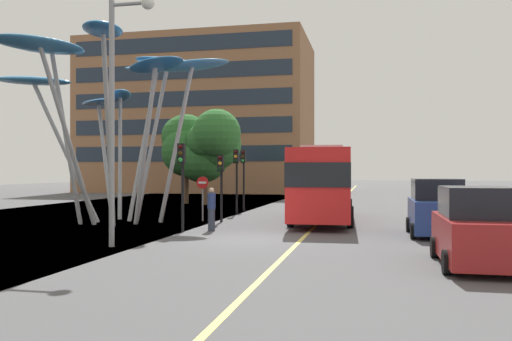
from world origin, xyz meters
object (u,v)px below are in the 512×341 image
(traffic_light_kerb_far, at_px, (221,173))
(car_parked_mid, at_px, (437,209))
(traffic_light_kerb_near, at_px, (182,168))
(traffic_light_opposite, at_px, (243,167))
(street_lamp, at_px, (121,90))
(pedestrian, at_px, (211,209))
(car_parked_near, at_px, (476,229))
(leaf_sculpture, at_px, (112,80))
(traffic_light_island_mid, at_px, (236,167))
(no_entry_sign, at_px, (203,191))
(red_bus, at_px, (323,181))

(traffic_light_kerb_far, bearing_deg, car_parked_mid, -19.36)
(traffic_light_kerb_near, xyz_separation_m, car_parked_mid, (9.90, 1.01, -1.59))
(traffic_light_opposite, xyz_separation_m, street_lamp, (-0.24, -15.85, 2.40))
(traffic_light_kerb_far, bearing_deg, traffic_light_kerb_near, -94.89)
(traffic_light_kerb_near, height_order, pedestrian, traffic_light_kerb_near)
(car_parked_near, xyz_separation_m, pedestrian, (-9.10, 6.29, -0.06))
(traffic_light_kerb_near, height_order, traffic_light_opposite, traffic_light_opposite)
(traffic_light_kerb_near, bearing_deg, street_lamp, -96.77)
(leaf_sculpture, height_order, traffic_light_island_mid, leaf_sculpture)
(street_lamp, bearing_deg, traffic_light_opposite, 89.14)
(leaf_sculpture, xyz_separation_m, pedestrian, (5.66, -2.25, -5.93))
(traffic_light_island_mid, height_order, car_parked_mid, traffic_light_island_mid)
(traffic_light_kerb_near, height_order, no_entry_sign, traffic_light_kerb_near)
(traffic_light_opposite, height_order, car_parked_mid, traffic_light_opposite)
(street_lamp, bearing_deg, leaf_sculpture, 119.65)
(traffic_light_island_mid, relative_size, pedestrian, 2.08)
(leaf_sculpture, relative_size, traffic_light_opposite, 3.00)
(traffic_light_kerb_far, distance_m, street_lamp, 9.11)
(traffic_light_kerb_far, bearing_deg, no_entry_sign, 158.63)
(traffic_light_kerb_far, distance_m, no_entry_sign, 1.44)
(traffic_light_kerb_far, height_order, street_lamp, street_lamp)
(traffic_light_kerb_near, bearing_deg, leaf_sculpture, 147.32)
(leaf_sculpture, bearing_deg, car_parked_near, -30.06)
(no_entry_sign, bearing_deg, traffic_light_kerb_far, -21.37)
(leaf_sculpture, relative_size, pedestrian, 6.34)
(red_bus, height_order, no_entry_sign, red_bus)
(no_entry_sign, bearing_deg, red_bus, 10.57)
(traffic_light_kerb_far, xyz_separation_m, no_entry_sign, (-1.06, 0.41, -0.88))
(traffic_light_island_mid, height_order, pedestrian, traffic_light_island_mid)
(pedestrian, bearing_deg, traffic_light_island_mid, 97.47)
(no_entry_sign, bearing_deg, street_lamp, -88.86)
(street_lamp, xyz_separation_m, no_entry_sign, (-0.18, 9.05, -3.65))
(traffic_light_kerb_near, bearing_deg, car_parked_mid, 5.83)
(red_bus, relative_size, car_parked_near, 2.56)
(red_bus, relative_size, no_entry_sign, 4.73)
(traffic_light_opposite, bearing_deg, traffic_light_kerb_near, -88.67)
(traffic_light_kerb_far, height_order, no_entry_sign, traffic_light_kerb_far)
(traffic_light_island_mid, bearing_deg, car_parked_near, -55.11)
(leaf_sculpture, distance_m, traffic_light_kerb_far, 6.85)
(red_bus, height_order, street_lamp, street_lamp)
(leaf_sculpture, xyz_separation_m, traffic_light_kerb_near, (4.63, -2.97, -4.23))
(traffic_light_opposite, distance_m, car_parked_mid, 14.76)
(pedestrian, bearing_deg, leaf_sculpture, 158.31)
(traffic_light_island_mid, bearing_deg, traffic_light_kerb_far, -84.63)
(red_bus, xyz_separation_m, pedestrian, (-4.12, -5.14, -1.11))
(traffic_light_kerb_far, bearing_deg, pedestrian, -79.85)
(red_bus, bearing_deg, street_lamp, -119.15)
(car_parked_near, bearing_deg, leaf_sculpture, 149.94)
(traffic_light_kerb_near, xyz_separation_m, traffic_light_opposite, (-0.27, 11.58, 0.13))
(red_bus, distance_m, leaf_sculpture, 11.28)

